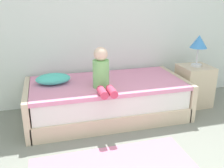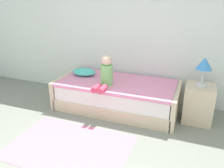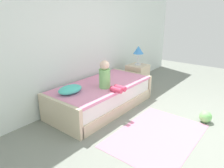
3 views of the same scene
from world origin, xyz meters
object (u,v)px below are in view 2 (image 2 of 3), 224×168
object	(u,v)px
nightstand	(198,104)
table_lamp	(204,65)
child_figure	(106,74)
pillow	(84,72)
bed	(117,95)

from	to	relation	value
nightstand	table_lamp	xyz separation A→B (m)	(0.00, 0.00, 0.64)
child_figure	pillow	distance (m)	0.67
child_figure	pillow	bearing A→B (deg)	149.86
nightstand	child_figure	world-z (taller)	child_figure
child_figure	table_lamp	bearing A→B (deg)	10.25
table_lamp	nightstand	bearing A→B (deg)	0.00
bed	nightstand	xyz separation A→B (m)	(1.35, 0.04, 0.05)
nightstand	table_lamp	size ratio (longest dim) A/B	1.33
bed	child_figure	world-z (taller)	child_figure
bed	child_figure	size ratio (longest dim) A/B	4.14
nightstand	child_figure	distance (m)	1.55
nightstand	table_lamp	bearing A→B (deg)	0.00
pillow	child_figure	bearing A→B (deg)	-30.14
table_lamp	pillow	xyz separation A→B (m)	(-2.04, 0.06, -0.37)
bed	nightstand	world-z (taller)	nightstand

